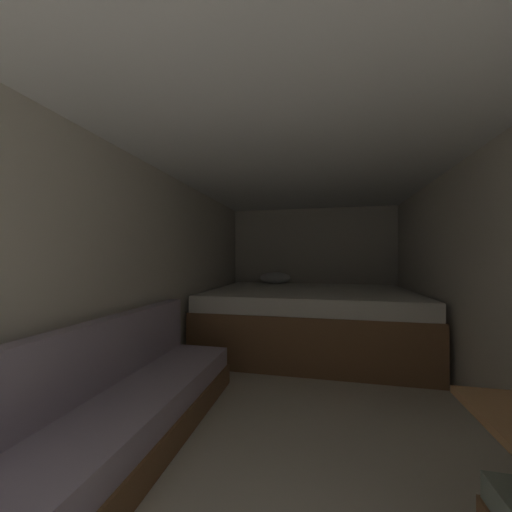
{
  "coord_description": "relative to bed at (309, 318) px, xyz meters",
  "views": [
    {
      "loc": [
        0.16,
        -0.32,
        1.19
      ],
      "look_at": [
        -0.5,
        2.6,
        1.22
      ],
      "focal_mm": 20.55,
      "sensor_mm": 36.0,
      "label": 1
    }
  ],
  "objects": [
    {
      "name": "wall_left",
      "position": [
        -1.37,
        -1.58,
        0.63
      ],
      "size": [
        0.05,
        5.26,
        2.04
      ],
      "primitive_type": "cube",
      "color": "beige",
      "rests_on": "ground"
    },
    {
      "name": "sofa_left",
      "position": [
        -1.06,
        -2.45,
        -0.14
      ],
      "size": [
        0.62,
        2.36,
        0.79
      ],
      "color": "brown",
      "rests_on": "ground"
    },
    {
      "name": "wall_back",
      "position": [
        0.0,
        1.07,
        0.63
      ],
      "size": [
        2.8,
        0.05,
        2.04
      ],
      "primitive_type": "cube",
      "color": "beige",
      "rests_on": "ground"
    },
    {
      "name": "bed",
      "position": [
        0.0,
        0.0,
        0.0
      ],
      "size": [
        2.58,
        2.01,
        0.97
      ],
      "color": "brown",
      "rests_on": "ground"
    },
    {
      "name": "wall_right",
      "position": [
        1.38,
        -1.58,
        0.63
      ],
      "size": [
        0.05,
        5.26,
        2.04
      ],
      "primitive_type": "cube",
      "color": "beige",
      "rests_on": "ground"
    },
    {
      "name": "ground_plane",
      "position": [
        0.0,
        -1.58,
        -0.39
      ],
      "size": [
        7.26,
        7.26,
        0.0
      ],
      "primitive_type": "plane",
      "color": "beige"
    },
    {
      "name": "ceiling_slab",
      "position": [
        0.0,
        -1.58,
        1.67
      ],
      "size": [
        2.8,
        5.26,
        0.05
      ],
      "primitive_type": "cube",
      "color": "white",
      "rests_on": "wall_left"
    }
  ]
}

